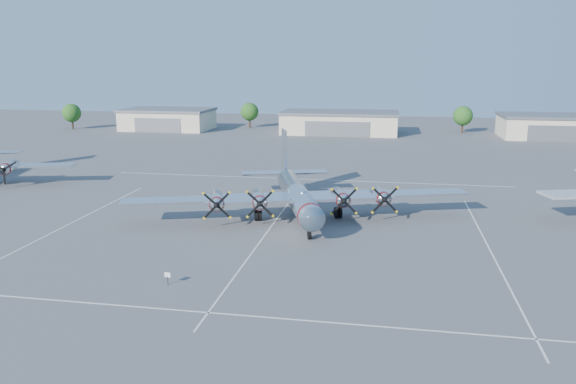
% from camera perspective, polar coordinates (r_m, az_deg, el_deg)
% --- Properties ---
extents(ground, '(260.00, 260.00, 0.00)m').
position_cam_1_polar(ground, '(61.05, -1.65, -3.44)').
color(ground, '#505052').
rests_on(ground, ground).
extents(parking_lines, '(60.00, 50.08, 0.01)m').
position_cam_1_polar(parking_lines, '(59.41, -2.00, -3.91)').
color(parking_lines, silver).
rests_on(parking_lines, ground).
extents(hangar_west, '(22.60, 14.60, 5.40)m').
position_cam_1_polar(hangar_west, '(151.20, -12.10, 7.26)').
color(hangar_west, beige).
rests_on(hangar_west, ground).
extents(hangar_center, '(28.60, 14.60, 5.40)m').
position_cam_1_polar(hangar_center, '(140.50, 5.28, 7.07)').
color(hangar_center, beige).
rests_on(hangar_center, ground).
extents(hangar_east, '(20.60, 14.60, 5.40)m').
position_cam_1_polar(hangar_east, '(144.50, 24.72, 6.10)').
color(hangar_east, beige).
rests_on(hangar_east, ground).
extents(tree_far_west, '(4.80, 4.80, 6.64)m').
position_cam_1_polar(tree_far_west, '(158.79, -21.13, 7.49)').
color(tree_far_west, '#382619').
rests_on(tree_far_west, ground).
extents(tree_west, '(4.80, 4.80, 6.64)m').
position_cam_1_polar(tree_west, '(152.43, -3.92, 8.14)').
color(tree_west, '#382619').
rests_on(tree_west, ground).
extents(tree_east, '(4.80, 4.80, 6.64)m').
position_cam_1_polar(tree_east, '(146.93, 17.35, 7.39)').
color(tree_east, '#382619').
rests_on(tree_east, ground).
extents(main_bomber_b29, '(45.02, 37.07, 8.58)m').
position_cam_1_polar(main_bomber_b29, '(65.15, 0.85, -2.37)').
color(main_bomber_b29, silver).
rests_on(main_bomber_b29, ground).
extents(info_placard, '(0.54, 0.14, 1.04)m').
position_cam_1_polar(info_placard, '(46.15, -12.13, -8.36)').
color(info_placard, black).
rests_on(info_placard, ground).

